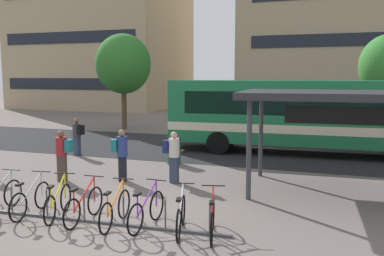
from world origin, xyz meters
TOP-DOWN VIEW (x-y plane):
  - ground at (0.00, 0.00)m, footprint 200.00×200.00m
  - bus_lane_asphalt at (0.00, 10.24)m, footprint 80.00×7.20m
  - city_bus at (3.80, 10.24)m, footprint 12.11×3.03m
  - bike_rack at (-0.73, -0.14)m, footprint 7.01×0.41m
  - parked_bicycle_silver_2 at (-2.24, -0.15)m, footprint 0.52×1.72m
  - parked_bicycle_yellow_3 at (-1.48, -0.11)m, footprint 0.64×1.67m
  - parked_bicycle_red_4 at (-0.74, -0.14)m, footprint 0.52×1.72m
  - parked_bicycle_orange_5 at (0.08, -0.14)m, footprint 0.52×1.72m
  - parked_bicycle_purple_6 at (0.79, -0.00)m, footprint 0.52×1.72m
  - parked_bicycle_white_7 at (1.64, -0.08)m, footprint 0.61×1.68m
  - parked_bicycle_red_8 at (2.34, -0.05)m, footprint 0.60×1.69m
  - transit_shelter at (5.10, 4.30)m, footprint 6.15×3.84m
  - commuter_black_pack_0 at (-5.54, 6.70)m, footprint 0.58×0.44m
  - commuter_navy_pack_1 at (-0.06, 3.85)m, footprint 0.52×0.34m
  - commuter_teal_pack_2 at (-3.49, 2.86)m, footprint 0.57×0.40m
  - commuter_teal_pack_3 at (-1.71, 3.48)m, footprint 0.60×0.50m
  - trash_bin at (-1.05, 6.48)m, footprint 0.55×0.55m
  - street_tree_1 at (-7.82, 15.21)m, footprint 3.47×3.47m
  - building_left_wing at (-19.26, 32.55)m, footprint 16.19×13.65m
  - building_centre_block at (3.82, 38.60)m, footprint 15.11×11.43m

SIDE VIEW (x-z plane):
  - ground at x=0.00m, z-range 0.00..0.00m
  - bus_lane_asphalt at x=0.00m, z-range 0.00..0.01m
  - bike_rack at x=-0.73m, z-range -0.26..0.44m
  - parked_bicycle_silver_2 at x=-2.24m, z-range -0.11..0.88m
  - parked_bicycle_yellow_3 at x=-1.48m, z-range -0.11..0.88m
  - parked_bicycle_red_4 at x=-0.74m, z-range -0.11..0.88m
  - parked_bicycle_orange_5 at x=0.08m, z-range -0.11..0.88m
  - parked_bicycle_purple_6 at x=0.79m, z-range -0.11..0.88m
  - parked_bicycle_white_7 at x=1.64m, z-range -0.11..0.88m
  - parked_bicycle_red_8 at x=2.34m, z-range -0.11..0.88m
  - trash_bin at x=-1.05m, z-range 0.00..1.03m
  - commuter_black_pack_0 at x=-5.54m, z-range 0.12..1.73m
  - commuter_navy_pack_1 at x=-0.06m, z-range 0.12..1.77m
  - commuter_teal_pack_2 at x=-3.49m, z-range 0.13..1.79m
  - commuter_teal_pack_3 at x=-1.71m, z-range 0.12..1.81m
  - city_bus at x=3.80m, z-range 0.18..3.38m
  - transit_shelter at x=5.10m, z-range 1.30..4.25m
  - street_tree_1 at x=-7.82m, z-range 1.12..7.14m
  - building_centre_block at x=3.82m, z-range 0.00..11.12m
  - building_left_wing at x=-19.26m, z-range 0.00..17.56m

